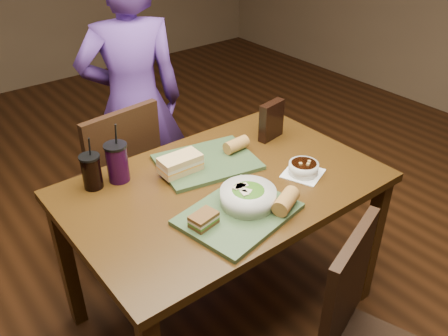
{
  "coord_description": "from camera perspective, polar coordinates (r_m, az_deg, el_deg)",
  "views": [
    {
      "loc": [
        -1.02,
        -1.3,
        1.85
      ],
      "look_at": [
        0.0,
        0.0,
        0.82
      ],
      "focal_mm": 38.0,
      "sensor_mm": 36.0,
      "label": 1
    }
  ],
  "objects": [
    {
      "name": "tray_near",
      "position": [
        1.79,
        1.74,
        -5.55
      ],
      "size": [
        0.47,
        0.39,
        0.02
      ],
      "primitive_type": "cube",
      "rotation": [
        0.0,
        0.0,
        0.19
      ],
      "color": "#354B2A",
      "rests_on": "dining_table"
    },
    {
      "name": "chair_far",
      "position": [
        2.49,
        -12.49,
        -1.28
      ],
      "size": [
        0.44,
        0.44,
        0.93
      ],
      "color": "black",
      "rests_on": "ground"
    },
    {
      "name": "diner",
      "position": [
        2.66,
        -10.81,
        7.55
      ],
      "size": [
        0.65,
        0.53,
        1.55
      ],
      "primitive_type": "imported",
      "rotation": [
        0.0,
        0.0,
        2.83
      ],
      "color": "#553186",
      "rests_on": "ground"
    },
    {
      "name": "soup_bowl",
      "position": [
        2.05,
        9.54,
        -0.01
      ],
      "size": [
        0.2,
        0.2,
        0.06
      ],
      "color": "white",
      "rests_on": "dining_table"
    },
    {
      "name": "cup_berry",
      "position": [
        2.0,
        -12.71,
        0.68
      ],
      "size": [
        0.1,
        0.1,
        0.26
      ],
      "color": "black",
      "rests_on": "dining_table"
    },
    {
      "name": "ground",
      "position": [
        2.48,
        0.0,
        -16.33
      ],
      "size": [
        6.0,
        6.0,
        0.0
      ],
      "primitive_type": "plane",
      "color": "#381C0B",
      "rests_on": "ground"
    },
    {
      "name": "baguette_far",
      "position": [
        2.16,
        1.49,
        2.81
      ],
      "size": [
        0.12,
        0.07,
        0.06
      ],
      "primitive_type": "cylinder",
      "rotation": [
        0.0,
        1.57,
        0.06
      ],
      "color": "#AD7533",
      "rests_on": "tray_far"
    },
    {
      "name": "salad_bowl",
      "position": [
        1.81,
        2.91,
        -3.35
      ],
      "size": [
        0.21,
        0.21,
        0.07
      ],
      "color": "silver",
      "rests_on": "tray_near"
    },
    {
      "name": "sandwich_far",
      "position": [
        2.01,
        -5.28,
        0.53
      ],
      "size": [
        0.18,
        0.1,
        0.07
      ],
      "color": "tan",
      "rests_on": "tray_far"
    },
    {
      "name": "baguette_near",
      "position": [
        1.8,
        7.46,
        -3.98
      ],
      "size": [
        0.14,
        0.11,
        0.06
      ],
      "primitive_type": "cylinder",
      "rotation": [
        0.0,
        1.57,
        0.41
      ],
      "color": "#AD7533",
      "rests_on": "tray_near"
    },
    {
      "name": "sandwich_near",
      "position": [
        1.71,
        -2.47,
        -6.22
      ],
      "size": [
        0.11,
        0.08,
        0.05
      ],
      "color": "#593819",
      "rests_on": "tray_near"
    },
    {
      "name": "chip_bag",
      "position": [
        2.29,
        5.72,
        5.71
      ],
      "size": [
        0.15,
        0.07,
        0.19
      ],
      "primitive_type": "cube",
      "rotation": [
        0.0,
        0.0,
        0.18
      ],
      "color": "black",
      "rests_on": "dining_table"
    },
    {
      "name": "dining_table",
      "position": [
        2.03,
        0.0,
        -3.84
      ],
      "size": [
        1.3,
        0.85,
        0.75
      ],
      "color": "#40270C",
      "rests_on": "ground"
    },
    {
      "name": "tray_far",
      "position": [
        2.1,
        -2.05,
        0.72
      ],
      "size": [
        0.48,
        0.4,
        0.02
      ],
      "primitive_type": "cube",
      "rotation": [
        0.0,
        0.0,
        -0.2
      ],
      "color": "#354B2A",
      "rests_on": "dining_table"
    },
    {
      "name": "chair_near",
      "position": [
        1.81,
        16.19,
        -18.74
      ],
      "size": [
        0.47,
        0.48,
        0.87
      ],
      "color": "black",
      "rests_on": "ground"
    },
    {
      "name": "cup_cola",
      "position": [
        1.98,
        -15.64,
        -0.4
      ],
      "size": [
        0.08,
        0.08,
        0.23
      ],
      "color": "black",
      "rests_on": "dining_table"
    }
  ]
}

